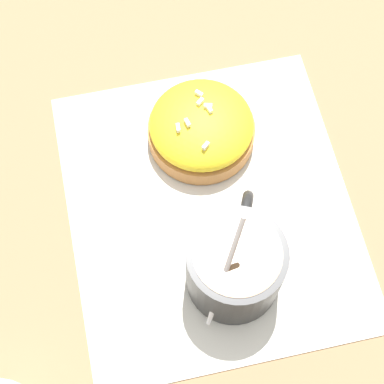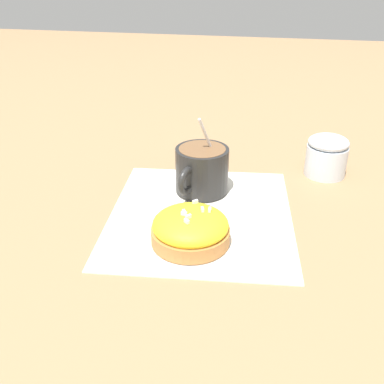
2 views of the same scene
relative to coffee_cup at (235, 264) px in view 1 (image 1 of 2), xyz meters
The scene contains 4 objects.
ground_plane 0.08m from the coffee_cup, behind, with size 3.00×3.00×0.00m, color #93704C.
paper_napkin 0.08m from the coffee_cup, behind, with size 0.30×0.27×0.00m.
coffee_cup is the anchor object (origin of this frame).
frosted_pastry 0.13m from the coffee_cup, behind, with size 0.10×0.10×0.04m.
Camera 1 is at (0.21, -0.04, 0.52)m, focal length 60.00 mm.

